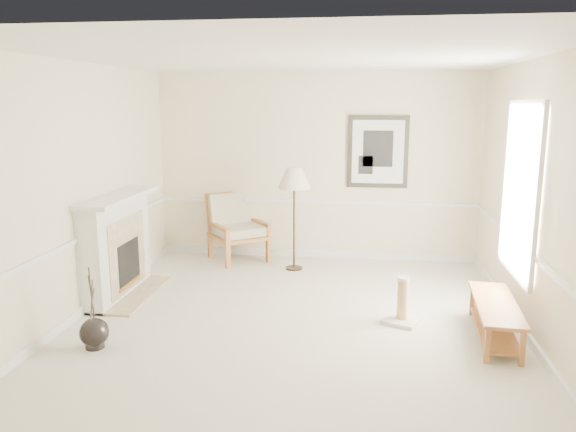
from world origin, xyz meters
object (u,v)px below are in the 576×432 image
object	(u,v)px
bench	(495,314)
armchair	(236,224)
scratching_post	(402,308)
floor_vase	(94,333)
floor_lamp	(294,181)

from	to	relation	value
bench	armchair	bearing A→B (deg)	141.81
scratching_post	bench	bearing A→B (deg)	-17.85
armchair	scratching_post	xyz separation A→B (m)	(2.45, -2.36, -0.39)
floor_vase	bench	size ratio (longest dim) A/B	0.61
bench	scratching_post	distance (m)	0.99
armchair	floor_lamp	world-z (taller)	floor_lamp
floor_vase	armchair	distance (m)	3.55
armchair	floor_vase	bearing A→B (deg)	-138.21
floor_vase	bench	distance (m)	4.14
bench	scratching_post	xyz separation A→B (m)	(-0.94, 0.30, -0.09)
armchair	scratching_post	bearing A→B (deg)	-81.15
floor_vase	floor_lamp	xyz separation A→B (m)	(1.66, 2.99, 1.17)
scratching_post	floor_vase	bearing A→B (deg)	-160.60
scratching_post	floor_lamp	bearing A→B (deg)	127.69
floor_vase	bench	bearing A→B (deg)	11.11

